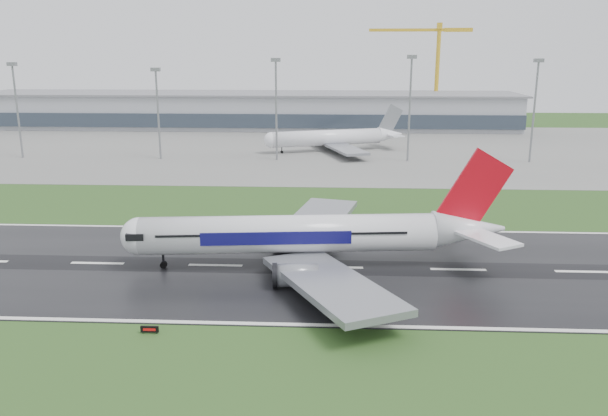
{
  "coord_description": "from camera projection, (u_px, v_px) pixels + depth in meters",
  "views": [
    {
      "loc": [
        39.56,
        -94.54,
        34.89
      ],
      "look_at": [
        34.16,
        12.0,
        7.0
      ],
      "focal_mm": 35.94,
      "sensor_mm": 36.0,
      "label": 1
    }
  ],
  "objects": [
    {
      "name": "floodmast_2",
      "position": [
        158.0,
        116.0,
        196.03
      ],
      "size": [
        0.64,
        0.64,
        28.11
      ],
      "primitive_type": "cylinder",
      "color": "gray",
      "rests_on": "ground"
    },
    {
      "name": "main_airliner",
      "position": [
        316.0,
        211.0,
        98.77
      ],
      "size": [
        68.83,
        66.15,
        18.61
      ],
      "primitive_type": null,
      "rotation": [
        0.0,
        0.0,
        0.1
      ],
      "color": "silver",
      "rests_on": "runway"
    },
    {
      "name": "runway",
      "position": [
        98.0,
        263.0,
        102.09
      ],
      "size": [
        400.0,
        45.0,
        0.1
      ],
      "primitive_type": "cube",
      "color": "black",
      "rests_on": "ground"
    },
    {
      "name": "terminal",
      "position": [
        249.0,
        111.0,
        278.96
      ],
      "size": [
        240.0,
        36.0,
        15.0
      ],
      "primitive_type": "cube",
      "color": "#92959D",
      "rests_on": "ground"
    },
    {
      "name": "floodmast_4",
      "position": [
        410.0,
        111.0,
        191.59
      ],
      "size": [
        0.64,
        0.64,
        32.06
      ],
      "primitive_type": "cylinder",
      "color": "gray",
      "rests_on": "ground"
    },
    {
      "name": "ground",
      "position": [
        98.0,
        264.0,
        102.1
      ],
      "size": [
        520.0,
        520.0,
        0.0
      ],
      "primitive_type": "plane",
      "color": "#234419",
      "rests_on": "ground"
    },
    {
      "name": "floodmast_3",
      "position": [
        276.0,
        112.0,
        193.78
      ],
      "size": [
        0.64,
        0.64,
        31.12
      ],
      "primitive_type": "cylinder",
      "color": "gray",
      "rests_on": "ground"
    },
    {
      "name": "floodmast_1",
      "position": [
        18.0,
        113.0,
        198.09
      ],
      "size": [
        0.64,
        0.64,
        29.74
      ],
      "primitive_type": "cylinder",
      "color": "gray",
      "rests_on": "ground"
    },
    {
      "name": "floodmast_5",
      "position": [
        534.0,
        113.0,
        189.84
      ],
      "size": [
        0.64,
        0.64,
        31.01
      ],
      "primitive_type": "cylinder",
      "color": "gray",
      "rests_on": "ground"
    },
    {
      "name": "tower_crane",
      "position": [
        437.0,
        75.0,
        285.21
      ],
      "size": [
        47.4,
        4.89,
        46.52
      ],
      "primitive_type": null,
      "rotation": [
        0.0,
        0.0,
        -0.05
      ],
      "color": "gold",
      "rests_on": "ground"
    },
    {
      "name": "runway_sign",
      "position": [
        150.0,
        330.0,
        76.88
      ],
      "size": [
        2.28,
        0.88,
        1.04
      ],
      "primitive_type": null,
      "rotation": [
        0.0,
        0.0,
        0.28
      ],
      "color": "black",
      "rests_on": "ground"
    },
    {
      "name": "apron",
      "position": [
        227.0,
        147.0,
        222.88
      ],
      "size": [
        400.0,
        130.0,
        0.08
      ],
      "primitive_type": "cube",
      "color": "slate",
      "rests_on": "ground"
    },
    {
      "name": "parked_airliner",
      "position": [
        333.0,
        129.0,
        213.15
      ],
      "size": [
        65.27,
        63.07,
        15.28
      ],
      "primitive_type": null,
      "rotation": [
        0.0,
        0.0,
        0.34
      ],
      "color": "white",
      "rests_on": "apron"
    }
  ]
}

